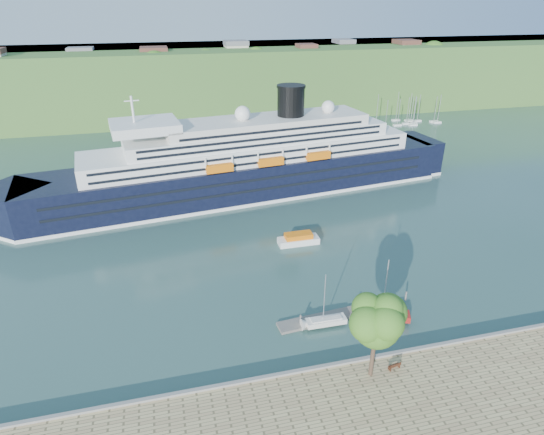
{
  "coord_description": "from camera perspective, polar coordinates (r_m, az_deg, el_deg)",
  "views": [
    {
      "loc": [
        -20.63,
        -38.16,
        40.34
      ],
      "look_at": [
        -3.61,
        30.0,
        6.42
      ],
      "focal_mm": 30.0,
      "sensor_mm": 36.0,
      "label": 1
    }
  ],
  "objects": [
    {
      "name": "sailboat_white_near",
      "position": [
        61.83,
        6.94,
        -10.48
      ],
      "size": [
        6.18,
        1.81,
        7.95
      ],
      "primitive_type": null,
      "rotation": [
        0.0,
        0.0,
        -0.02
      ],
      "color": "silver",
      "rests_on": "ground"
    },
    {
      "name": "cruise_ship",
      "position": [
        100.46,
        -3.61,
        9.25
      ],
      "size": [
        106.76,
        28.86,
        23.73
      ],
      "primitive_type": null,
      "rotation": [
        0.0,
        0.0,
        0.13
      ],
      "color": "black",
      "rests_on": "ground"
    },
    {
      "name": "quay_coping",
      "position": [
        58.34,
        11.18,
        -17.05
      ],
      "size": [
        220.0,
        0.5,
        0.3
      ],
      "primitive_type": "cube",
      "color": "slate",
      "rests_on": "promenade"
    },
    {
      "name": "floating_pontoon",
      "position": [
        66.15,
        8.72,
        -11.94
      ],
      "size": [
        18.93,
        3.88,
        0.42
      ],
      "primitive_type": null,
      "rotation": [
        0.0,
        0.0,
        0.08
      ],
      "color": "slate",
      "rests_on": "ground"
    },
    {
      "name": "park_bench",
      "position": [
        57.9,
        15.1,
        -17.48
      ],
      "size": [
        1.65,
        0.91,
        1.0
      ],
      "primitive_type": null,
      "rotation": [
        0.0,
        0.0,
        0.18
      ],
      "color": "#4A2515",
      "rests_on": "promenade"
    },
    {
      "name": "ground",
      "position": [
        59.24,
        11.0,
        -17.75
      ],
      "size": [
        400.0,
        400.0,
        0.0
      ],
      "primitive_type": "plane",
      "color": "#2A4A43",
      "rests_on": "ground"
    },
    {
      "name": "far_hillside",
      "position": [
        186.49,
        -7.85,
        16.8
      ],
      "size": [
        400.0,
        50.0,
        24.0
      ],
      "primitive_type": "cube",
      "color": "#366327",
      "rests_on": "ground"
    },
    {
      "name": "sailboat_red",
      "position": [
        63.93,
        14.42,
        -9.11
      ],
      "size": [
        7.43,
        4.51,
        9.3
      ],
      "primitive_type": null,
      "rotation": [
        0.0,
        0.0,
        -0.38
      ],
      "color": "maroon",
      "rests_on": "ground"
    },
    {
      "name": "tender_launch",
      "position": [
        82.7,
        3.34,
        -2.65
      ],
      "size": [
        7.53,
        2.58,
        2.08
      ],
      "primitive_type": null,
      "rotation": [
        0.0,
        0.0,
        0.0
      ],
      "color": "orange",
      "rests_on": "ground"
    },
    {
      "name": "promenade_tree",
      "position": [
        53.03,
        12.84,
        -14.08
      ],
      "size": [
        7.15,
        7.15,
        11.84
      ],
      "primitive_type": null,
      "color": "#2D5616",
      "rests_on": "promenade"
    }
  ]
}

